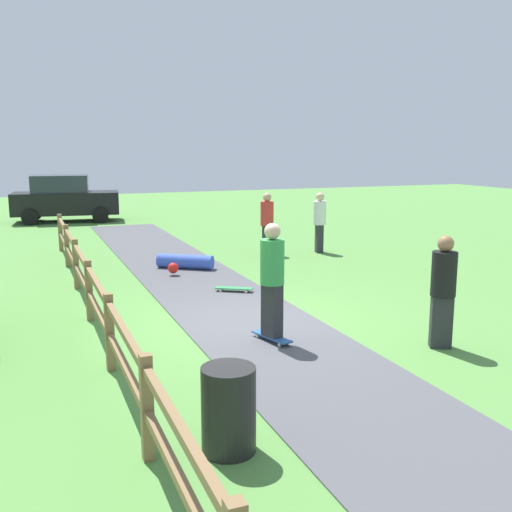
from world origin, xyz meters
name	(u,v)px	position (x,y,z in m)	size (l,w,h in m)	color
ground_plane	(251,324)	(0.00, 0.00, 0.00)	(60.00, 60.00, 0.00)	#568E42
asphalt_path	(251,323)	(0.00, 0.00, 0.01)	(2.40, 28.00, 0.02)	#515156
wooden_fence	(98,301)	(-2.60, 0.00, 0.67)	(0.12, 18.12, 1.10)	olive
trash_bin	(229,410)	(-1.80, -3.99, 0.45)	(0.56, 0.56, 0.90)	black
skater_riding	(272,276)	(-0.05, -1.03, 1.08)	(0.47, 0.82, 1.89)	#265999
skater_fallen	(184,262)	(0.11, 4.93, 0.20)	(1.38, 1.38, 0.36)	blue
skateboard_loose	(234,288)	(0.49, 2.26, 0.09)	(0.78, 0.60, 0.08)	#338C4C
bystander_red	(267,220)	(2.92, 6.23, 0.98)	(0.54, 0.54, 1.77)	#2D2D33
bystander_black	(443,286)	(2.29, -2.22, 0.97)	(0.51, 0.51, 1.76)	#2D2D33
bystander_white	(320,220)	(4.45, 5.91, 0.97)	(0.47, 0.47, 1.75)	#2D2D33
parked_car_black	(65,198)	(-1.95, 16.20, 0.96)	(4.39, 2.42, 1.92)	black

